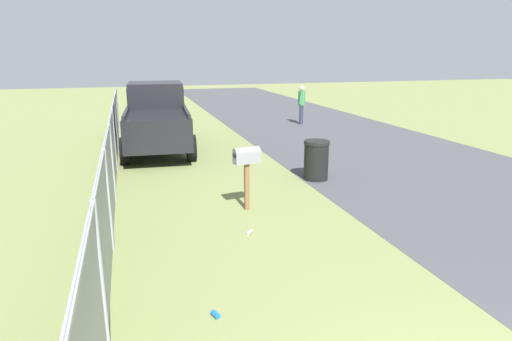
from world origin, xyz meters
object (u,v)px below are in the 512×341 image
(pickup_truck, at_px, (157,115))
(trash_bin, at_px, (316,160))
(pedestrian, at_px, (302,102))
(mailbox, at_px, (247,160))

(pickup_truck, height_order, trash_bin, pickup_truck)
(pickup_truck, distance_m, pedestrian, 7.13)
(mailbox, relative_size, pickup_truck, 0.23)
(pedestrian, bearing_deg, mailbox, 94.29)
(mailbox, height_order, trash_bin, mailbox)
(pickup_truck, bearing_deg, pedestrian, -58.95)
(pickup_truck, relative_size, pedestrian, 3.30)
(trash_bin, relative_size, pedestrian, 0.59)
(trash_bin, bearing_deg, pedestrian, -19.68)
(pickup_truck, xyz_separation_m, trash_bin, (-4.76, -3.46, -0.62))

